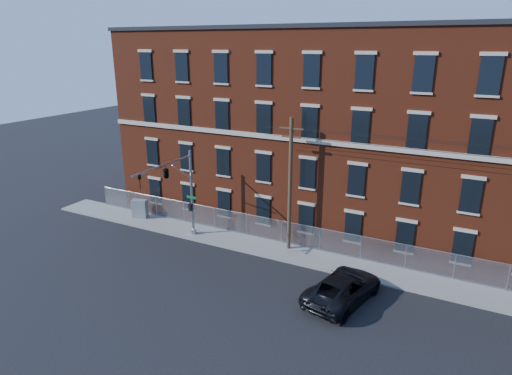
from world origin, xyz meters
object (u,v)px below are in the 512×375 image
at_px(utility_pole_near, 290,183).
at_px(utility_cabinet, 140,209).
at_px(traffic_signal_mast, 172,180).
at_px(pickup_truck, 343,288).

distance_m(utility_pole_near, utility_cabinet, 14.99).
bearing_deg(traffic_signal_mast, pickup_truck, -6.20).
relative_size(utility_pole_near, utility_cabinet, 6.06).
distance_m(traffic_signal_mast, utility_cabinet, 8.32).
xyz_separation_m(traffic_signal_mast, pickup_truck, (13.71, -1.49, -4.55)).
xyz_separation_m(utility_pole_near, pickup_truck, (5.71, -4.91, -4.50)).
bearing_deg(utility_cabinet, traffic_signal_mast, -43.49).
height_order(utility_pole_near, pickup_truck, utility_pole_near).
relative_size(utility_pole_near, pickup_truck, 1.65).
xyz_separation_m(traffic_signal_mast, utility_cabinet, (-6.33, 3.08, -4.44)).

